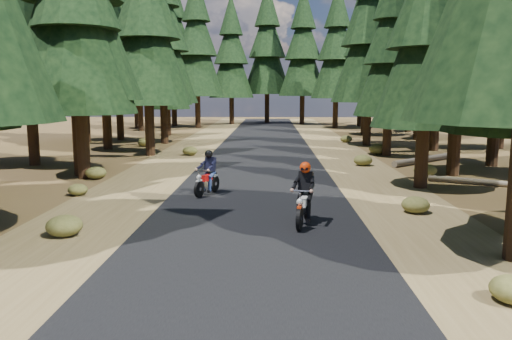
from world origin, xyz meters
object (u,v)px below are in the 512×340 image
(log_near, at_px, (422,160))
(log_far, at_px, (482,182))
(rider_follow, at_px, (207,180))
(rider_lead, at_px, (304,204))

(log_near, height_order, log_far, log_near)
(log_far, bearing_deg, log_near, 122.44)
(rider_follow, bearing_deg, log_near, -118.63)
(log_near, height_order, rider_follow, rider_follow)
(log_near, bearing_deg, log_far, -128.68)
(log_far, bearing_deg, rider_follow, -140.23)
(log_near, distance_m, rider_lead, 13.97)
(log_far, distance_m, rider_lead, 9.41)
(log_far, xyz_separation_m, rider_lead, (-7.21, -6.03, 0.44))
(log_near, distance_m, log_far, 6.19)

